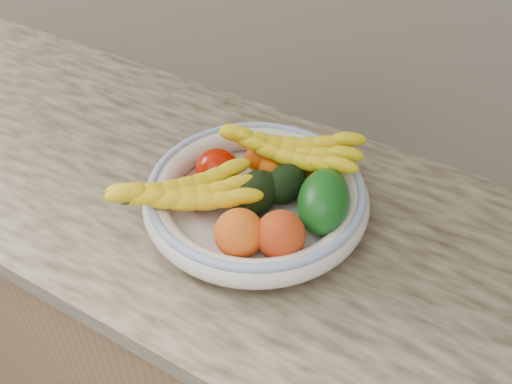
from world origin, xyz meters
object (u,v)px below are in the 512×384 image
object	(u,v)px
fruit_bowl	(256,197)
banana_bunch_back	(289,153)
banana_bunch_front	(185,196)
green_mango	(323,201)

from	to	relation	value
fruit_bowl	banana_bunch_back	distance (m)	0.10
banana_bunch_back	banana_bunch_front	bearing A→B (deg)	-132.55
fruit_bowl	banana_bunch_back	size ratio (longest dim) A/B	1.43
green_mango	banana_bunch_back	xyz separation A→B (m)	(-0.10, 0.07, 0.01)
banana_bunch_front	banana_bunch_back	bearing A→B (deg)	16.39
fruit_bowl	banana_bunch_front	bearing A→B (deg)	-133.09
banana_bunch_back	banana_bunch_front	size ratio (longest dim) A/B	1.04
fruit_bowl	banana_bunch_back	bearing A→B (deg)	82.04
green_mango	banana_bunch_back	size ratio (longest dim) A/B	0.48
green_mango	fruit_bowl	bearing A→B (deg)	169.11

